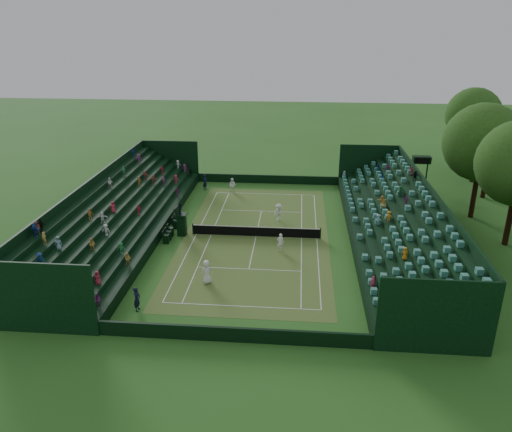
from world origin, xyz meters
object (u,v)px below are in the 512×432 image
at_px(umpire_chair, 181,222).
at_px(player_near_west, 207,272).
at_px(player_near_east, 280,242).
at_px(tennis_net, 256,231).
at_px(player_far_east, 279,212).
at_px(player_far_west, 232,185).

bearing_deg(umpire_chair, player_near_west, -65.85).
distance_m(player_near_west, player_near_east, 7.92).
xyz_separation_m(tennis_net, umpire_chair, (-6.75, -0.23, 0.78)).
distance_m(player_near_east, player_far_east, 6.95).
bearing_deg(player_near_east, player_far_west, -75.92).
bearing_deg(player_far_east, player_near_west, -147.27).
bearing_deg(player_far_east, player_far_west, 87.86).
height_order(tennis_net, player_far_west, player_far_west).
bearing_deg(player_far_west, player_far_east, -38.20).
bearing_deg(umpire_chair, player_far_east, 26.39).
xyz_separation_m(player_far_west, player_far_east, (5.62, -8.08, 0.03)).
height_order(player_far_west, player_far_east, player_far_east).
relative_size(umpire_chair, player_far_west, 1.82).
bearing_deg(player_near_west, player_far_west, -112.45).
bearing_deg(player_far_east, tennis_net, -151.84).
bearing_deg(player_near_west, umpire_chair, -90.61).
relative_size(player_near_east, player_far_west, 0.97).
distance_m(tennis_net, player_near_east, 3.71).
bearing_deg(player_far_east, umpire_chair, 169.43).
xyz_separation_m(player_near_east, player_far_west, (-6.06, 15.01, 0.02)).
xyz_separation_m(player_near_west, player_near_east, (5.21, 5.96, -0.11)).
xyz_separation_m(tennis_net, player_far_west, (-3.74, 12.14, 0.31)).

